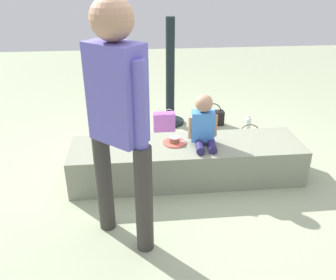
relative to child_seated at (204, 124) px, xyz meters
name	(u,v)px	position (x,y,z in m)	size (l,w,h in m)	color
ground_plane	(186,177)	(-0.15, 0.01, -0.57)	(12.00, 12.00, 0.00)	#9AA583
concrete_ledge	(187,161)	(-0.15, 0.01, -0.39)	(2.19, 0.58, 0.36)	gray
child_seated	(204,124)	(0.00, 0.00, 0.00)	(0.28, 0.32, 0.48)	#262051
adult_standing	(118,109)	(-0.73, -0.78, 0.47)	(0.41, 0.39, 1.73)	#34312E
cake_plate	(174,141)	(-0.26, 0.05, -0.19)	(0.22, 0.22, 0.07)	#E0594C
gift_bag	(164,126)	(-0.29, 0.88, -0.40)	(0.25, 0.12, 0.39)	#B259BF
railing_post	(170,85)	(-0.16, 1.36, -0.05)	(0.36, 0.36, 1.34)	black
water_bottle_near_gift	(248,124)	(0.78, 1.02, -0.48)	(0.06, 0.06, 0.21)	silver
water_bottle_far_side	(113,134)	(-0.89, 0.92, -0.49)	(0.08, 0.08, 0.18)	silver
party_cup_red	(215,132)	(0.34, 0.92, -0.52)	(0.08, 0.08, 0.10)	red
cake_box_white	(123,153)	(-0.76, 0.48, -0.52)	(0.32, 0.32, 0.11)	white
handbag_black_leather	(212,118)	(0.38, 1.24, -0.47)	(0.29, 0.11, 0.30)	black
handbag_brown_canvas	(248,141)	(0.63, 0.52, -0.47)	(0.33, 0.11, 0.31)	brown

